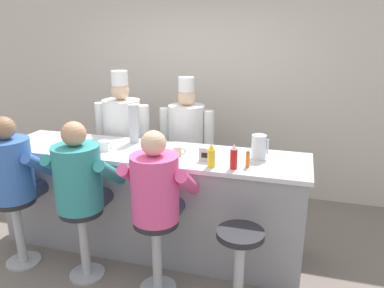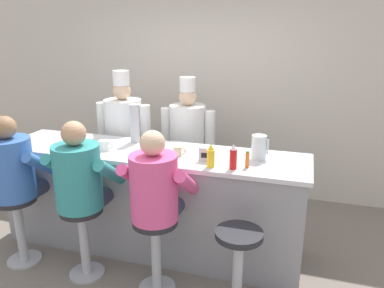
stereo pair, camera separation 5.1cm
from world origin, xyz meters
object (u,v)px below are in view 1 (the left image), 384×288
(cereal_bowl, at_px, (167,159))
(diner_seated_blue, at_px, (13,174))
(ketchup_bottle_red, at_px, (234,157))
(mustard_bottle_yellow, at_px, (211,156))
(napkin_dispenser_chrome, at_px, (207,154))
(coffee_mug_tan, at_px, (178,151))
(cook_in_whites_near, at_px, (123,137))
(coffee_mug_white, at_px, (104,146))
(cup_stack_steel, at_px, (134,124))
(diner_seated_pink, at_px, (157,193))
(hot_sauce_bottle_orange, at_px, (248,159))
(water_pitcher_clear, at_px, (259,147))
(diner_seated_teal, at_px, (81,182))
(cook_in_whites_far, at_px, (187,142))
(empty_stool_round, at_px, (239,257))
(breakfast_plate, at_px, (143,156))

(cereal_bowl, distance_m, diner_seated_blue, 1.43)
(ketchup_bottle_red, relative_size, cereal_bowl, 1.44)
(mustard_bottle_yellow, relative_size, napkin_dispenser_chrome, 1.63)
(coffee_mug_tan, bearing_deg, cook_in_whites_near, 142.25)
(coffee_mug_white, relative_size, coffee_mug_tan, 1.19)
(mustard_bottle_yellow, distance_m, coffee_mug_white, 1.11)
(cup_stack_steel, height_order, diner_seated_pink, cup_stack_steel)
(cereal_bowl, bearing_deg, coffee_mug_white, 168.80)
(hot_sauce_bottle_orange, bearing_deg, water_pitcher_clear, 75.18)
(cereal_bowl, height_order, diner_seated_blue, diner_seated_blue)
(diner_seated_teal, bearing_deg, cook_in_whites_far, 69.41)
(cereal_bowl, height_order, coffee_mug_tan, coffee_mug_tan)
(cup_stack_steel, height_order, napkin_dispenser_chrome, cup_stack_steel)
(water_pitcher_clear, distance_m, empty_stool_round, 0.99)
(cup_stack_steel, height_order, cook_in_whites_near, cook_in_whites_near)
(coffee_mug_white, height_order, empty_stool_round, coffee_mug_white)
(coffee_mug_white, xyz_separation_m, cup_stack_steel, (0.16, 0.34, 0.15))
(coffee_mug_tan, xyz_separation_m, cook_in_whites_near, (-0.92, 0.72, -0.14))
(cook_in_whites_near, bearing_deg, mustard_bottle_yellow, -35.02)
(napkin_dispenser_chrome, bearing_deg, cereal_bowl, -156.95)
(hot_sauce_bottle_orange, bearing_deg, diner_seated_pink, -147.77)
(breakfast_plate, bearing_deg, ketchup_bottle_red, -3.52)
(hot_sauce_bottle_orange, relative_size, cook_in_whites_near, 0.08)
(cup_stack_steel, distance_m, empty_stool_round, 1.72)
(mustard_bottle_yellow, bearing_deg, diner_seated_teal, -162.24)
(ketchup_bottle_red, xyz_separation_m, cup_stack_steel, (-1.13, 0.47, 0.10))
(coffee_mug_white, xyz_separation_m, napkin_dispenser_chrome, (1.03, -0.00, 0.01))
(diner_seated_blue, relative_size, cook_in_whites_near, 0.84)
(cup_stack_steel, distance_m, diner_seated_pink, 1.06)
(breakfast_plate, bearing_deg, napkin_dispenser_chrome, 6.91)
(coffee_mug_tan, relative_size, diner_seated_pink, 0.09)
(hot_sauce_bottle_orange, height_order, napkin_dispenser_chrome, hot_sauce_bottle_orange)
(diner_seated_blue, xyz_separation_m, diner_seated_pink, (1.41, -0.00, -0.01))
(water_pitcher_clear, xyz_separation_m, napkin_dispenser_chrome, (-0.44, -0.19, -0.05))
(coffee_mug_tan, distance_m, diner_seated_pink, 0.57)
(coffee_mug_tan, height_order, cup_stack_steel, cup_stack_steel)
(mustard_bottle_yellow, height_order, breakfast_plate, mustard_bottle_yellow)
(hot_sauce_bottle_orange, height_order, diner_seated_pink, diner_seated_pink)
(mustard_bottle_yellow, bearing_deg, empty_stool_round, -48.79)
(diner_seated_blue, xyz_separation_m, cook_in_whites_near, (0.49, 1.25, 0.04))
(coffee_mug_white, bearing_deg, cereal_bowl, -11.20)
(hot_sauce_bottle_orange, xyz_separation_m, diner_seated_blue, (-2.08, -0.42, -0.21))
(mustard_bottle_yellow, xyz_separation_m, coffee_mug_tan, (-0.36, 0.19, -0.05))
(water_pitcher_clear, xyz_separation_m, cereal_bowl, (-0.77, -0.32, -0.09))
(napkin_dispenser_chrome, bearing_deg, empty_stool_round, -51.70)
(diner_seated_teal, bearing_deg, coffee_mug_tan, 36.79)
(mustard_bottle_yellow, distance_m, cup_stack_steel, 1.06)
(diner_seated_blue, height_order, diner_seated_teal, diner_seated_teal)
(ketchup_bottle_red, bearing_deg, diner_seated_teal, -164.29)
(ketchup_bottle_red, xyz_separation_m, cook_in_whites_near, (-1.48, 0.89, -0.20))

